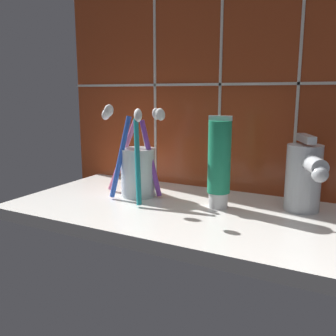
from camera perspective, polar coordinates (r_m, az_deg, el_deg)
name	(u,v)px	position (r cm, az deg, el deg)	size (l,w,h in cm)	color
sink_counter	(180,212)	(64.07, 1.79, -6.78)	(57.17, 29.84, 2.00)	silver
tile_wall_backsplash	(216,46)	(75.28, 7.27, 17.95)	(67.17, 1.72, 59.33)	#933819
toothbrush_cup	(138,167)	(69.34, -4.67, 0.10)	(14.05, 13.13, 17.19)	silver
toothpaste_tube	(219,163)	(62.16, 7.80, 0.78)	(3.97, 3.78, 15.37)	white
sink_faucet	(305,175)	(63.83, 20.11, -1.05)	(7.12, 10.84, 12.44)	silver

